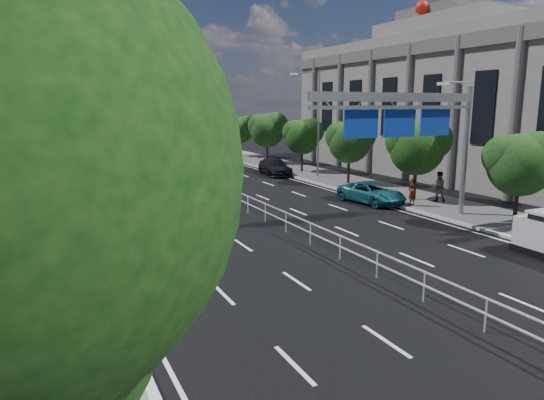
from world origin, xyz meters
TOP-DOWN VIEW (x-y plane):
  - ground at (0.00, 0.00)m, footprint 160.00×160.00m
  - kerb_near at (-9.00, 0.00)m, footprint 0.25×140.00m
  - median_fence at (0.00, 22.50)m, footprint 0.05×85.00m
  - toilet_sign at (-10.95, 0.00)m, footprint 1.62×0.18m
  - overhead_gantry at (6.74, 10.05)m, footprint 10.24×0.38m
  - streetlight_far at (10.50, 26.00)m, footprint 2.78×2.40m
  - civic_hall at (23.72, 22.00)m, footprint 14.40×36.00m
  - near_tree_back at (-11.94, 17.97)m, footprint 4.84×4.51m
  - far_tree_c at (11.24, 6.98)m, footprint 3.52×3.28m
  - far_tree_d at (11.25, 14.48)m, footprint 3.85×3.59m
  - far_tree_e at (11.25, 21.98)m, footprint 3.63×3.38m
  - far_tree_f at (11.24, 29.48)m, footprint 3.52×3.28m
  - far_tree_g at (11.25, 36.98)m, footprint 3.96×3.69m
  - far_tree_h at (11.24, 44.48)m, footprint 3.41×3.18m
  - white_minivan at (-4.82, 17.23)m, footprint 2.51×4.86m
  - red_bus at (-4.09, 37.80)m, footprint 4.02×11.51m
  - near_car_silver at (-1.00, 30.51)m, footprint 1.72×3.95m
  - near_car_dark at (-4.86, 50.25)m, footprint 2.18×4.84m
  - parked_car_teal at (8.30, 15.22)m, footprint 2.81×5.01m
  - parked_car_dark at (8.30, 29.31)m, footprint 2.70×5.24m
  - pedestrian_a at (9.60, 12.95)m, footprint 0.68×0.52m
  - pedestrian_b at (12.02, 13.23)m, footprint 1.19×1.14m

SIDE VIEW (x-z plane):
  - ground at x=0.00m, z-range 0.00..0.00m
  - kerb_near at x=-9.00m, z-range -0.01..0.15m
  - median_fence at x=0.00m, z-range 0.01..1.04m
  - parked_car_teal at x=8.30m, z-range 0.00..1.32m
  - near_car_silver at x=-1.00m, z-range 0.00..1.32m
  - parked_car_dark at x=8.30m, z-range 0.00..1.45m
  - near_car_dark at x=-4.86m, z-range 0.00..1.54m
  - pedestrian_a at x=9.60m, z-range 0.14..1.82m
  - white_minivan at x=-4.82m, z-range -0.02..2.01m
  - pedestrian_b at x=12.02m, z-range 0.14..2.07m
  - red_bus at x=-4.09m, z-range 0.07..3.44m
  - toilet_sign at x=-10.95m, z-range 0.77..5.11m
  - far_tree_h at x=11.24m, z-range 0.97..5.88m
  - far_tree_c at x=11.24m, z-range 0.95..5.90m
  - far_tree_f at x=11.24m, z-range 0.98..6.00m
  - far_tree_e at x=11.25m, z-range 0.99..6.12m
  - far_tree_d at x=11.25m, z-range 1.02..6.36m
  - far_tree_g at x=11.25m, z-range 1.03..6.48m
  - near_tree_back at x=-11.94m, z-range 1.27..7.96m
  - streetlight_far at x=10.50m, z-range 0.71..9.71m
  - overhead_gantry at x=6.74m, z-range 1.88..9.33m
  - civic_hall at x=23.72m, z-range -0.91..13.44m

